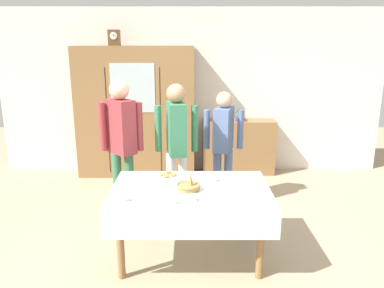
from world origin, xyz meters
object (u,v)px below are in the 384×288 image
at_px(dining_table, 192,199).
at_px(book_stack, 241,118).
at_px(mantel_clock, 116,38).
at_px(pastry_plate, 169,176).
at_px(wall_cabinet, 137,112).
at_px(person_beside_shelf, 225,138).
at_px(tea_cup_front_edge, 215,179).
at_px(bookshelf_low, 240,147).
at_px(tea_cup_center, 194,198).
at_px(tea_cup_mid_right, 125,199).
at_px(spoon_back_edge, 239,193).
at_px(person_near_right_end, 123,136).
at_px(spoon_mid_left, 142,193).
at_px(person_behind_table_right, 178,138).
at_px(bread_basket, 190,186).
at_px(tea_cup_back_edge, 175,201).

relative_size(dining_table, book_stack, 7.11).
relative_size(mantel_clock, pastry_plate, 0.86).
bearing_deg(wall_cabinet, person_beside_shelf, -43.20).
relative_size(dining_table, tea_cup_front_edge, 12.07).
relative_size(bookshelf_low, book_stack, 5.40).
distance_m(dining_table, tea_cup_center, 0.30).
bearing_deg(tea_cup_front_edge, dining_table, -136.73).
bearing_deg(pastry_plate, person_beside_shelf, 55.33).
xyz_separation_m(tea_cup_mid_right, tea_cup_center, (0.63, 0.01, 0.00)).
distance_m(book_stack, pastry_plate, 2.50).
distance_m(spoon_back_edge, person_near_right_end, 1.66).
xyz_separation_m(spoon_mid_left, person_behind_table_right, (0.31, 1.05, 0.28)).
height_order(book_stack, tea_cup_front_edge, book_stack).
xyz_separation_m(bookshelf_low, person_behind_table_right, (-0.97, -1.68, 0.57)).
height_order(tea_cup_mid_right, tea_cup_center, same).
height_order(mantel_clock, tea_cup_center, mantel_clock).
distance_m(spoon_mid_left, person_near_right_end, 1.10).
xyz_separation_m(bread_basket, person_behind_table_right, (-0.15, 0.95, 0.25)).
relative_size(tea_cup_center, person_beside_shelf, 0.08).
relative_size(dining_table, person_near_right_end, 0.90).
xyz_separation_m(tea_cup_back_edge, pastry_plate, (-0.09, 0.71, -0.01)).
xyz_separation_m(wall_cabinet, tea_cup_back_edge, (0.75, -2.93, -0.28)).
bearing_deg(tea_cup_back_edge, spoon_back_edge, 22.11).
distance_m(tea_cup_back_edge, person_beside_shelf, 1.79).
bearing_deg(person_behind_table_right, bookshelf_low, 60.13).
height_order(wall_cabinet, book_stack, wall_cabinet).
height_order(tea_cup_mid_right, person_behind_table_right, person_behind_table_right).
bearing_deg(pastry_plate, spoon_back_edge, -33.90).
height_order(book_stack, tea_cup_center, book_stack).
xyz_separation_m(dining_table, bookshelf_low, (0.79, 2.64, -0.19)).
relative_size(mantel_clock, bookshelf_low, 0.20).
height_order(book_stack, person_beside_shelf, person_beside_shelf).
relative_size(tea_cup_center, person_near_right_end, 0.07).
xyz_separation_m(tea_cup_back_edge, spoon_mid_left, (-0.33, 0.25, -0.02)).
bearing_deg(person_near_right_end, tea_cup_mid_right, -79.53).
relative_size(wall_cabinet, tea_cup_mid_right, 16.16).
bearing_deg(book_stack, tea_cup_front_edge, -103.00).
height_order(book_stack, person_behind_table_right, person_behind_table_right).
bearing_deg(book_stack, pastry_plate, -114.62).
bearing_deg(tea_cup_back_edge, book_stack, 72.41).
bearing_deg(mantel_clock, bread_basket, -65.68).
bearing_deg(spoon_back_edge, dining_table, 168.00).
xyz_separation_m(bread_basket, spoon_mid_left, (-0.46, -0.09, -0.03)).
bearing_deg(tea_cup_front_edge, spoon_back_edge, -55.76).
bearing_deg(bookshelf_low, person_near_right_end, -133.06).
relative_size(tea_cup_center, spoon_back_edge, 1.09).
height_order(bookshelf_low, spoon_mid_left, bookshelf_low).
relative_size(spoon_mid_left, person_behind_table_right, 0.07).
relative_size(bookshelf_low, tea_cup_front_edge, 9.16).
relative_size(wall_cabinet, tea_cup_center, 16.16).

